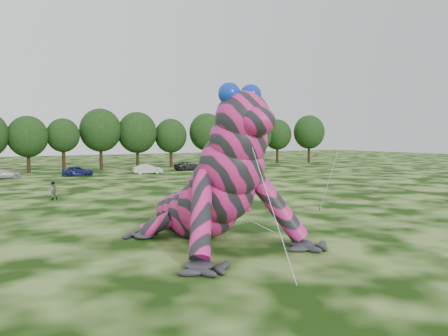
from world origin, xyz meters
name	(u,v)px	position (x,y,z in m)	size (l,w,h in m)	color
ground	(246,258)	(0.00, 0.00, 0.00)	(240.00, 240.00, 0.00)	#16330A
inflatable_gecko	(196,164)	(-0.13, 5.18, 4.21)	(14.17, 16.83, 8.42)	#D12076
tree_8	(28,144)	(-4.22, 56.99, 4.47)	(6.14, 5.53, 8.94)	black
tree_9	(63,145)	(1.06, 57.35, 4.34)	(5.27, 4.74, 8.68)	black
tree_10	(101,139)	(7.40, 58.58, 5.25)	(7.09, 6.38, 10.50)	black
tree_11	(137,140)	(13.79, 58.20, 5.03)	(7.01, 6.31, 10.07)	black
tree_12	(171,143)	(20.01, 57.74, 4.49)	(5.99, 5.39, 8.97)	black
tree_13	(207,140)	(27.13, 57.13, 5.06)	(6.83, 6.15, 10.13)	black
tree_14	(231,141)	(33.46, 58.72, 4.70)	(6.82, 6.14, 9.40)	black
tree_15	(255,141)	(38.47, 57.77, 4.82)	(7.17, 6.45, 9.63)	black
tree_16	(277,141)	(45.45, 59.37, 4.69)	(6.26, 5.63, 9.37)	black
tree_17	(309,139)	(51.95, 56.66, 5.15)	(6.98, 6.28, 10.30)	black
car_3	(4,174)	(-8.09, 48.97, 0.62)	(1.75, 4.30, 1.25)	silver
car_4	(78,171)	(1.38, 47.76, 0.75)	(1.77, 4.39, 1.50)	#141A4E
car_5	(148,169)	(11.55, 46.54, 0.73)	(1.55, 4.46, 1.47)	beige
car_6	(190,166)	(20.18, 49.94, 0.73)	(2.41, 5.23, 1.45)	#2B2A2D
car_7	(223,165)	(25.90, 48.47, 0.74)	(2.06, 5.07, 1.47)	white
spectator_5	(206,191)	(6.56, 17.12, 0.89)	(1.66, 0.53, 1.79)	gray
spectator_2	(219,178)	(13.83, 27.96, 0.82)	(1.06, 0.61, 1.65)	gray
spectator_3	(229,174)	(16.90, 30.95, 0.91)	(1.06, 0.44, 1.81)	gray
spectator_1	(53,191)	(-5.22, 24.59, 0.84)	(0.82, 0.64, 1.68)	gray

